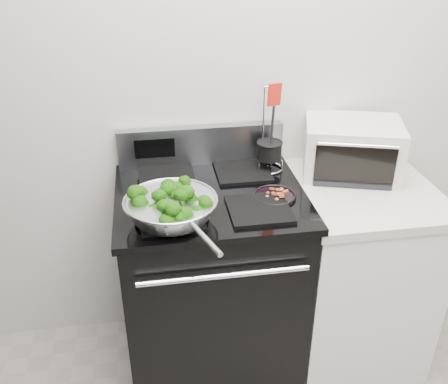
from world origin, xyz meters
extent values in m
cube|color=beige|center=(0.00, 1.75, 1.35)|extent=(4.00, 0.02, 2.70)
cube|color=black|center=(-0.30, 1.41, 0.46)|extent=(0.76, 0.66, 0.92)
cube|color=black|center=(-0.30, 1.41, 0.94)|extent=(0.79, 0.69, 0.03)
cube|color=#99999E|center=(-0.30, 1.72, 1.04)|extent=(0.76, 0.05, 0.18)
cube|color=black|center=(-0.47, 1.24, 0.96)|extent=(0.24, 0.24, 0.01)
cube|color=black|center=(-0.13, 1.24, 0.96)|extent=(0.24, 0.24, 0.01)
cube|color=black|center=(-0.47, 1.58, 0.96)|extent=(0.24, 0.24, 0.01)
cube|color=black|center=(-0.13, 1.58, 0.96)|extent=(0.24, 0.24, 0.01)
cube|color=white|center=(0.39, 1.41, 0.44)|extent=(0.60, 0.66, 0.88)
cube|color=beige|center=(0.39, 1.41, 0.90)|extent=(0.62, 0.68, 0.04)
torus|color=silver|center=(-0.47, 1.23, 1.03)|extent=(0.36, 0.36, 0.01)
cylinder|color=silver|center=(-0.38, 0.97, 1.03)|extent=(0.09, 0.21, 0.02)
cylinder|color=black|center=(-0.04, 1.34, 0.95)|extent=(0.18, 0.18, 0.01)
cylinder|color=black|center=(-0.01, 1.60, 1.04)|extent=(0.11, 0.11, 0.08)
cylinder|color=black|center=(-0.01, 1.60, 1.14)|extent=(0.01, 0.01, 0.24)
cube|color=red|center=(-0.01, 1.60, 1.31)|extent=(0.06, 0.02, 0.10)
cube|color=beige|center=(0.37, 1.57, 1.04)|extent=(0.50, 0.43, 0.24)
cube|color=black|center=(0.37, 1.40, 1.03)|extent=(0.33, 0.11, 0.17)
camera|label=1|loc=(-0.54, -0.40, 1.95)|focal=40.00mm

